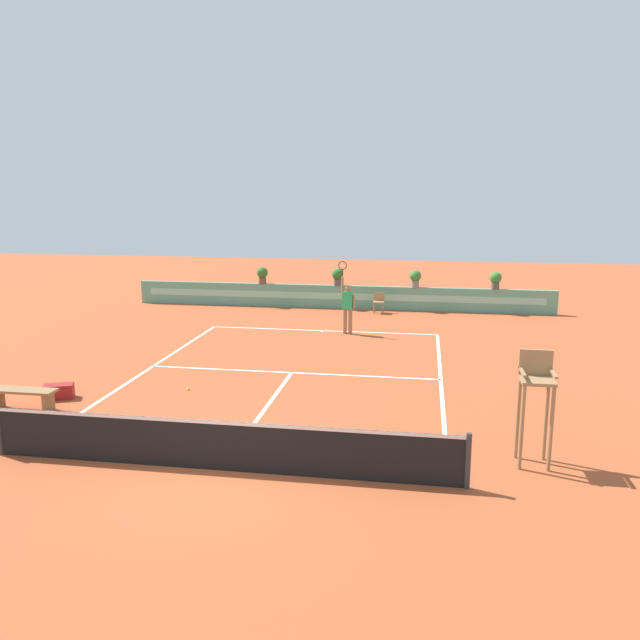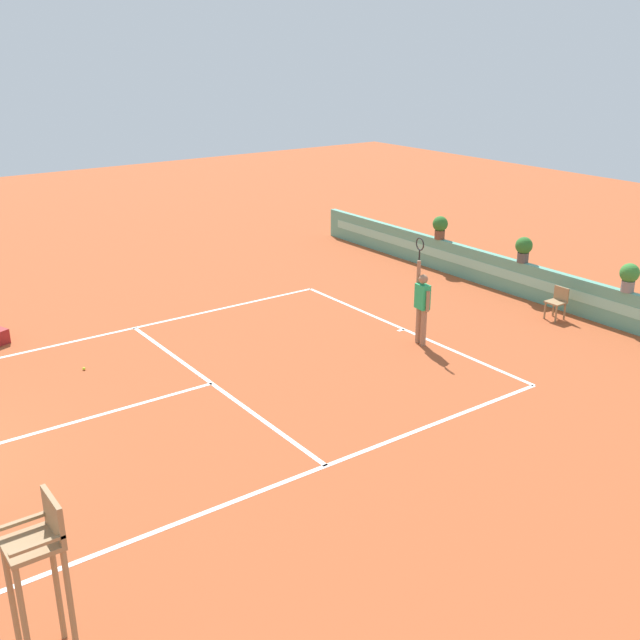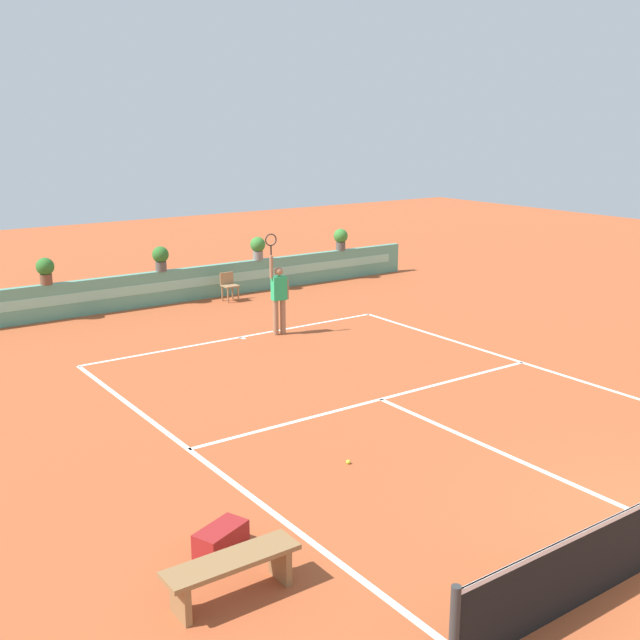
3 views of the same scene
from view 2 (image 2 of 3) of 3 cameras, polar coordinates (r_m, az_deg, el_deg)
ground_plane at (r=16.11m, az=-9.46°, el=-5.13°), size 60.00×60.00×0.00m
court_lines at (r=16.40m, az=-7.22°, el=-4.51°), size 8.32×11.94×0.01m
back_wall_barrier at (r=22.17m, az=15.11°, el=2.97°), size 18.00×0.21×1.00m
umpire_chair at (r=9.42m, az=-20.38°, el=-16.89°), size 0.60×0.60×2.14m
ball_kid_chair at (r=20.61m, az=17.55°, el=1.35°), size 0.44×0.44×0.85m
tennis_player at (r=17.98m, az=7.74°, el=1.32°), size 0.62×0.27×2.58m
tennis_ball_near_baseline at (r=17.53m, az=-17.46°, el=-3.54°), size 0.07×0.07×0.07m
potted_plant_right at (r=20.16m, az=22.38°, el=3.13°), size 0.48×0.48×0.72m
potted_plant_left at (r=24.11m, az=9.09°, el=7.04°), size 0.48×0.48×0.72m
potted_plant_centre at (r=21.97m, az=15.18°, el=5.29°), size 0.48×0.48×0.72m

